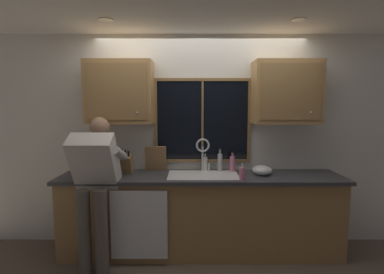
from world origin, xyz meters
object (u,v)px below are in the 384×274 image
(bottle_amber_small, at_px, (233,163))
(mixing_bowl, at_px, (263,170))
(cutting_board, at_px, (156,158))
(soap_dispenser, at_px, (243,173))
(person_standing, at_px, (96,178))
(knife_block, at_px, (128,164))
(bottle_tall_clear, at_px, (206,163))
(bottle_green_glass, at_px, (221,162))

(bottle_amber_small, bearing_deg, mixing_bowl, -25.71)
(cutting_board, height_order, soap_dispenser, cutting_board)
(person_standing, height_order, bottle_amber_small, person_standing)
(knife_block, height_order, soap_dispenser, knife_block)
(person_standing, xyz_separation_m, bottle_tall_clear, (1.15, 0.56, 0.04))
(knife_block, distance_m, bottle_amber_small, 1.25)
(bottle_amber_small, bearing_deg, bottle_green_glass, 166.18)
(cutting_board, bearing_deg, bottle_tall_clear, 1.55)
(knife_block, xyz_separation_m, bottle_amber_small, (1.24, 0.09, -0.01))
(bottle_amber_small, bearing_deg, person_standing, -161.21)
(mixing_bowl, xyz_separation_m, bottle_tall_clear, (-0.65, 0.22, 0.04))
(knife_block, distance_m, bottle_tall_clear, 0.93)
(soap_dispenser, xyz_separation_m, bottle_green_glass, (-0.20, 0.42, 0.04))
(person_standing, distance_m, soap_dispenser, 1.53)
(person_standing, bearing_deg, bottle_tall_clear, 26.09)
(soap_dispenser, distance_m, bottle_green_glass, 0.46)
(mixing_bowl, bearing_deg, bottle_tall_clear, 161.62)
(mixing_bowl, height_order, bottle_amber_small, bottle_amber_small)
(bottle_tall_clear, bearing_deg, mixing_bowl, -18.38)
(knife_block, distance_m, bottle_green_glass, 1.10)
(mixing_bowl, height_order, bottle_green_glass, bottle_green_glass)
(bottle_tall_clear, bearing_deg, person_standing, -153.91)
(bottle_tall_clear, bearing_deg, bottle_green_glass, -7.83)
(bottle_green_glass, bearing_deg, bottle_amber_small, -13.82)
(knife_block, xyz_separation_m, mixing_bowl, (1.56, -0.06, -0.06))
(soap_dispenser, bearing_deg, bottle_tall_clear, 130.54)
(person_standing, bearing_deg, mixing_bowl, 10.98)
(soap_dispenser, relative_size, bottle_green_glass, 0.67)
(cutting_board, xyz_separation_m, bottle_tall_clear, (0.60, 0.02, -0.06))
(bottle_green_glass, bearing_deg, cutting_board, 179.36)
(person_standing, xyz_separation_m, bottle_amber_small, (1.48, 0.50, 0.05))
(bottle_green_glass, bearing_deg, bottle_tall_clear, 172.17)
(person_standing, bearing_deg, cutting_board, 44.57)
(person_standing, height_order, soap_dispenser, person_standing)
(bottle_green_glass, xyz_separation_m, bottle_tall_clear, (-0.18, 0.02, -0.02))
(person_standing, relative_size, mixing_bowl, 6.98)
(cutting_board, relative_size, bottle_tall_clear, 1.42)
(person_standing, bearing_deg, soap_dispenser, 4.60)
(person_standing, xyz_separation_m, cutting_board, (0.56, 0.55, 0.10))
(person_standing, relative_size, cutting_board, 5.14)
(knife_block, bearing_deg, bottle_green_glass, 6.76)
(mixing_bowl, xyz_separation_m, soap_dispenser, (-0.27, -0.23, 0.02))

